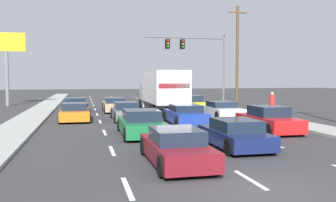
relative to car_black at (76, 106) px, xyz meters
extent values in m
plane|color=#333335|center=(5.05, 1.87, -0.55)|extent=(140.00, 140.00, 0.00)
cube|color=#9E9E99|center=(13.10, -3.13, -0.48)|extent=(2.20, 80.00, 0.14)
cube|color=#9E9E99|center=(-3.00, -3.13, -0.48)|extent=(2.20, 80.00, 0.14)
cube|color=silver|center=(1.65, -22.14, -0.55)|extent=(0.14, 2.00, 0.01)
cube|color=silver|center=(1.65, -17.14, -0.55)|extent=(0.14, 2.00, 0.01)
cube|color=silver|center=(1.65, -12.14, -0.55)|extent=(0.14, 2.00, 0.01)
cube|color=silver|center=(1.65, -7.14, -0.55)|extent=(0.14, 2.00, 0.01)
cube|color=silver|center=(1.65, -2.14, -0.55)|extent=(0.14, 2.00, 0.01)
cube|color=silver|center=(1.65, 2.86, -0.55)|extent=(0.14, 2.00, 0.01)
cube|color=silver|center=(1.65, 7.86, -0.55)|extent=(0.14, 2.00, 0.01)
cube|color=silver|center=(1.65, 12.86, -0.55)|extent=(0.14, 2.00, 0.01)
cube|color=silver|center=(1.65, 17.86, -0.55)|extent=(0.14, 2.00, 0.01)
cube|color=silver|center=(1.65, 22.86, -0.55)|extent=(0.14, 2.00, 0.01)
cube|color=silver|center=(1.65, 27.86, -0.55)|extent=(0.14, 2.00, 0.01)
cube|color=silver|center=(5.05, -22.14, -0.55)|extent=(0.14, 2.00, 0.01)
cube|color=silver|center=(5.05, -17.14, -0.55)|extent=(0.14, 2.00, 0.01)
cube|color=silver|center=(5.05, -12.14, -0.55)|extent=(0.14, 2.00, 0.01)
cube|color=silver|center=(5.05, -7.14, -0.55)|extent=(0.14, 2.00, 0.01)
cube|color=silver|center=(5.05, -2.14, -0.55)|extent=(0.14, 2.00, 0.01)
cube|color=silver|center=(5.05, 2.86, -0.55)|extent=(0.14, 2.00, 0.01)
cube|color=silver|center=(5.05, 7.86, -0.55)|extent=(0.14, 2.00, 0.01)
cube|color=silver|center=(5.05, 12.86, -0.55)|extent=(0.14, 2.00, 0.01)
cube|color=silver|center=(5.05, 17.86, -0.55)|extent=(0.14, 2.00, 0.01)
cube|color=silver|center=(5.05, 22.86, -0.55)|extent=(0.14, 2.00, 0.01)
cube|color=silver|center=(5.05, 27.86, -0.55)|extent=(0.14, 2.00, 0.01)
cube|color=silver|center=(8.45, -17.14, -0.55)|extent=(0.14, 2.00, 0.01)
cube|color=silver|center=(8.45, -12.14, -0.55)|extent=(0.14, 2.00, 0.01)
cube|color=silver|center=(8.45, -7.14, -0.55)|extent=(0.14, 2.00, 0.01)
cube|color=silver|center=(8.45, -2.14, -0.55)|extent=(0.14, 2.00, 0.01)
cube|color=silver|center=(8.45, 2.86, -0.55)|extent=(0.14, 2.00, 0.01)
cube|color=silver|center=(8.45, 7.86, -0.55)|extent=(0.14, 2.00, 0.01)
cube|color=silver|center=(8.45, 12.86, -0.55)|extent=(0.14, 2.00, 0.01)
cube|color=silver|center=(8.45, 17.86, -0.55)|extent=(0.14, 2.00, 0.01)
cube|color=silver|center=(8.45, 22.86, -0.55)|extent=(0.14, 2.00, 0.01)
cube|color=silver|center=(8.45, 27.86, -0.55)|extent=(0.14, 2.00, 0.01)
cube|color=black|center=(0.00, 0.08, -0.13)|extent=(1.99, 4.31, 0.56)
cube|color=#192333|center=(-0.01, -0.24, 0.42)|extent=(1.70, 1.84, 0.53)
cylinder|color=black|center=(-0.83, 1.68, -0.23)|extent=(0.24, 0.65, 0.64)
cylinder|color=black|center=(0.92, 1.63, -0.23)|extent=(0.24, 0.65, 0.64)
cylinder|color=black|center=(-0.92, -1.47, -0.23)|extent=(0.24, 0.65, 0.64)
cylinder|color=black|center=(0.83, -1.52, -0.23)|extent=(0.24, 0.65, 0.64)
cube|color=orange|center=(0.05, -6.19, -0.11)|extent=(1.87, 4.32, 0.59)
cube|color=#192333|center=(0.05, -6.32, 0.41)|extent=(1.64, 1.93, 0.46)
cylinder|color=black|center=(-0.81, -4.58, -0.23)|extent=(0.22, 0.64, 0.64)
cylinder|color=black|center=(0.92, -4.58, -0.23)|extent=(0.22, 0.64, 0.64)
cylinder|color=black|center=(-0.82, -7.80, -0.23)|extent=(0.22, 0.64, 0.64)
cylinder|color=black|center=(0.91, -7.80, -0.23)|extent=(0.22, 0.64, 0.64)
cube|color=tan|center=(3.21, 0.12, -0.08)|extent=(1.85, 4.58, 0.65)
cube|color=#192333|center=(3.20, -0.23, 0.45)|extent=(1.62, 2.33, 0.42)
cylinder|color=black|center=(2.36, 1.86, -0.23)|extent=(0.22, 0.64, 0.64)
cylinder|color=black|center=(4.07, 1.85, -0.23)|extent=(0.22, 0.64, 0.64)
cylinder|color=black|center=(2.34, -1.60, -0.23)|extent=(0.22, 0.64, 0.64)
cylinder|color=black|center=(4.05, -1.61, -0.23)|extent=(0.22, 0.64, 0.64)
cube|color=slate|center=(3.42, -6.60, -0.11)|extent=(1.74, 4.33, 0.60)
cube|color=#192333|center=(3.42, -6.66, 0.44)|extent=(1.52, 1.85, 0.49)
cylinder|color=black|center=(2.61, -5.00, -0.23)|extent=(0.22, 0.64, 0.64)
cylinder|color=black|center=(4.21, -4.99, -0.23)|extent=(0.22, 0.64, 0.64)
cylinder|color=black|center=(2.62, -8.21, -0.23)|extent=(0.22, 0.64, 0.64)
cylinder|color=black|center=(4.22, -8.21, -0.23)|extent=(0.22, 0.64, 0.64)
cube|color=#196B38|center=(3.34, -13.50, -0.10)|extent=(1.96, 4.62, 0.62)
cube|color=#192333|center=(3.33, -13.86, 0.48)|extent=(1.69, 1.96, 0.54)
cylinder|color=black|center=(2.48, -11.74, -0.23)|extent=(0.23, 0.64, 0.64)
cylinder|color=black|center=(4.25, -11.77, -0.23)|extent=(0.23, 0.64, 0.64)
cylinder|color=black|center=(2.43, -15.24, -0.23)|extent=(0.23, 0.64, 0.64)
cylinder|color=black|center=(4.20, -15.27, -0.23)|extent=(0.23, 0.64, 0.64)
cube|color=maroon|center=(3.53, -19.82, -0.12)|extent=(1.72, 4.30, 0.58)
cube|color=#192333|center=(3.53, -19.89, 0.40)|extent=(1.51, 1.97, 0.45)
cylinder|color=black|center=(2.74, -18.22, -0.23)|extent=(0.22, 0.64, 0.64)
cylinder|color=black|center=(4.32, -18.22, -0.23)|extent=(0.22, 0.64, 0.64)
cylinder|color=black|center=(2.73, -21.41, -0.23)|extent=(0.22, 0.64, 0.64)
cylinder|color=black|center=(4.31, -21.42, -0.23)|extent=(0.22, 0.64, 0.64)
cube|color=white|center=(6.83, -3.22, 1.63)|extent=(2.59, 7.01, 2.46)
cube|color=red|center=(6.78, -6.69, 1.75)|extent=(2.24, 0.07, 0.36)
cube|color=#B7BABF|center=(6.90, 1.26, 0.76)|extent=(2.42, 2.02, 2.02)
cylinder|color=black|center=(5.70, 1.27, -0.07)|extent=(0.31, 0.96, 0.96)
cylinder|color=black|center=(8.09, 1.24, -0.07)|extent=(0.31, 0.96, 0.96)
cylinder|color=black|center=(5.61, -4.60, -0.07)|extent=(0.31, 0.96, 0.96)
cylinder|color=black|center=(8.01, -4.63, -0.07)|extent=(0.31, 0.96, 0.96)
cube|color=#1E389E|center=(6.72, -9.68, -0.08)|extent=(2.05, 4.70, 0.66)
cube|color=#192333|center=(6.72, -9.73, 0.46)|extent=(1.74, 2.32, 0.42)
cylinder|color=black|center=(5.90, -7.88, -0.23)|extent=(0.24, 0.65, 0.64)
cylinder|color=black|center=(7.67, -7.94, -0.23)|extent=(0.24, 0.65, 0.64)
cylinder|color=black|center=(5.78, -11.42, -0.23)|extent=(0.24, 0.65, 0.64)
cylinder|color=black|center=(7.55, -11.48, -0.23)|extent=(0.24, 0.65, 0.64)
cube|color=#141E4C|center=(6.57, -17.53, -0.12)|extent=(1.81, 4.22, 0.58)
cube|color=#192333|center=(6.57, -17.72, 0.39)|extent=(1.58, 2.05, 0.46)
cylinder|color=black|center=(5.75, -15.97, -0.23)|extent=(0.22, 0.64, 0.64)
cylinder|color=black|center=(7.41, -15.98, -0.23)|extent=(0.22, 0.64, 0.64)
cylinder|color=black|center=(5.73, -19.08, -0.23)|extent=(0.22, 0.64, 0.64)
cylinder|color=black|center=(7.39, -19.09, -0.23)|extent=(0.22, 0.64, 0.64)
cube|color=yellow|center=(10.29, 0.83, -0.11)|extent=(1.92, 4.16, 0.61)
cube|color=#192333|center=(10.29, 0.62, 0.46)|extent=(1.65, 1.89, 0.54)
cylinder|color=black|center=(9.47, 2.35, -0.23)|extent=(0.23, 0.64, 0.64)
cylinder|color=black|center=(11.18, 2.32, -0.23)|extent=(0.23, 0.64, 0.64)
cylinder|color=black|center=(9.40, -0.66, -0.23)|extent=(0.23, 0.64, 0.64)
cylinder|color=black|center=(11.11, -0.70, -0.23)|extent=(0.23, 0.64, 0.64)
cube|color=white|center=(10.26, -6.74, -0.10)|extent=(1.99, 4.51, 0.63)
cube|color=#192333|center=(10.27, -6.68, 0.42)|extent=(1.71, 2.20, 0.41)
cylinder|color=black|center=(9.41, -5.04, -0.23)|extent=(0.23, 0.64, 0.64)
cylinder|color=black|center=(11.19, -5.08, -0.23)|extent=(0.23, 0.64, 0.64)
cylinder|color=black|center=(9.34, -8.41, -0.23)|extent=(0.23, 0.64, 0.64)
cylinder|color=black|center=(11.12, -8.45, -0.23)|extent=(0.23, 0.64, 0.64)
cube|color=red|center=(10.13, -13.77, -0.07)|extent=(1.80, 4.47, 0.68)
cube|color=#192333|center=(10.13, -13.77, 0.54)|extent=(1.58, 1.91, 0.54)
cylinder|color=black|center=(9.30, -12.08, -0.23)|extent=(0.22, 0.64, 0.64)
cylinder|color=black|center=(10.97, -12.09, -0.23)|extent=(0.22, 0.64, 0.64)
cylinder|color=black|center=(9.30, -15.45, -0.23)|extent=(0.22, 0.64, 0.64)
cylinder|color=black|center=(10.97, -15.45, -0.23)|extent=(0.22, 0.64, 0.64)
cylinder|color=#595B56|center=(14.80, 4.26, 3.11)|extent=(0.20, 0.20, 7.32)
cylinder|color=#595B56|center=(10.64, 4.26, 6.36)|extent=(8.33, 0.14, 0.14)
cube|color=black|center=(10.36, 4.26, 5.71)|extent=(0.40, 0.56, 0.95)
sphere|color=red|center=(10.36, 3.95, 6.01)|extent=(0.20, 0.20, 0.20)
sphere|color=orange|center=(10.36, 3.95, 5.71)|extent=(0.20, 0.20, 0.20)
sphere|color=green|center=(10.36, 3.95, 5.41)|extent=(0.20, 0.20, 0.20)
cube|color=black|center=(8.83, 4.26, 5.71)|extent=(0.40, 0.56, 0.95)
sphere|color=red|center=(8.83, 3.95, 6.01)|extent=(0.20, 0.20, 0.20)
sphere|color=orange|center=(8.83, 3.95, 5.71)|extent=(0.20, 0.20, 0.20)
sphere|color=green|center=(8.83, 3.95, 5.41)|extent=(0.20, 0.20, 0.20)
cylinder|color=brown|center=(15.04, 1.45, 4.30)|extent=(0.28, 0.28, 9.70)
cube|color=brown|center=(15.04, 1.45, 8.55)|extent=(1.80, 0.12, 0.12)
cylinder|color=slate|center=(-7.03, 9.38, 2.27)|extent=(0.36, 0.36, 5.65)
cube|color=yellow|center=(-7.03, 9.38, 6.05)|extent=(3.77, 0.20, 1.91)
cylinder|color=#3F3F42|center=(12.76, -9.42, 0.01)|extent=(0.32, 0.32, 0.84)
cylinder|color=red|center=(12.76, -9.42, 0.79)|extent=(0.38, 0.38, 0.73)
sphere|color=tan|center=(12.76, -9.42, 1.27)|extent=(0.23, 0.23, 0.23)
camera|label=1|loc=(0.57, -31.33, 2.23)|focal=39.15mm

